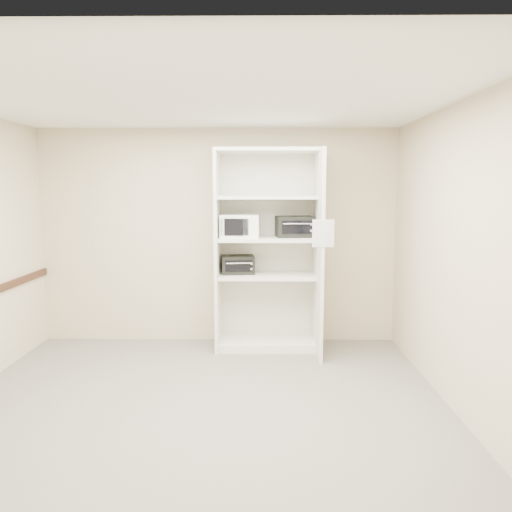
{
  "coord_description": "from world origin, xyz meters",
  "views": [
    {
      "loc": [
        0.55,
        -4.31,
        1.94
      ],
      "look_at": [
        0.49,
        1.34,
        1.19
      ],
      "focal_mm": 35.0,
      "sensor_mm": 36.0,
      "label": 1
    }
  ],
  "objects_px": {
    "microwave": "(240,226)",
    "toaster_oven_upper": "(295,227)",
    "shelving_unit": "(271,257)",
    "toaster_oven_lower": "(238,264)"
  },
  "relations": [
    {
      "from": "microwave",
      "to": "toaster_oven_upper",
      "type": "bearing_deg",
      "value": 9.5
    },
    {
      "from": "microwave",
      "to": "toaster_oven_lower",
      "type": "bearing_deg",
      "value": 117.15
    },
    {
      "from": "toaster_oven_upper",
      "to": "toaster_oven_lower",
      "type": "xyz_separation_m",
      "value": [
        -0.69,
        -0.01,
        -0.47
      ]
    },
    {
      "from": "shelving_unit",
      "to": "toaster_oven_lower",
      "type": "height_order",
      "value": "shelving_unit"
    },
    {
      "from": "toaster_oven_lower",
      "to": "toaster_oven_upper",
      "type": "bearing_deg",
      "value": -6.13
    },
    {
      "from": "shelving_unit",
      "to": "microwave",
      "type": "height_order",
      "value": "shelving_unit"
    },
    {
      "from": "toaster_oven_upper",
      "to": "toaster_oven_lower",
      "type": "height_order",
      "value": "toaster_oven_upper"
    },
    {
      "from": "shelving_unit",
      "to": "microwave",
      "type": "xyz_separation_m",
      "value": [
        -0.37,
        -0.04,
        0.38
      ]
    },
    {
      "from": "shelving_unit",
      "to": "microwave",
      "type": "distance_m",
      "value": 0.53
    },
    {
      "from": "microwave",
      "to": "toaster_oven_lower",
      "type": "height_order",
      "value": "microwave"
    }
  ]
}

